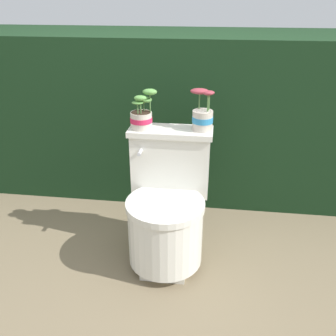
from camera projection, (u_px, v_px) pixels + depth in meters
ground_plane at (160, 269)px, 2.08m from camera, size 12.00×12.00×0.00m
hedge_backdrop at (181, 112)px, 2.82m from camera, size 4.35×0.83×1.14m
toilet at (167, 211)px, 2.03m from camera, size 0.45×0.52×0.73m
potted_plant_left at (142, 115)px, 1.97m from camera, size 0.14×0.12×0.21m
potted_plant_midleft at (203, 116)px, 1.95m from camera, size 0.13×0.12×0.21m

